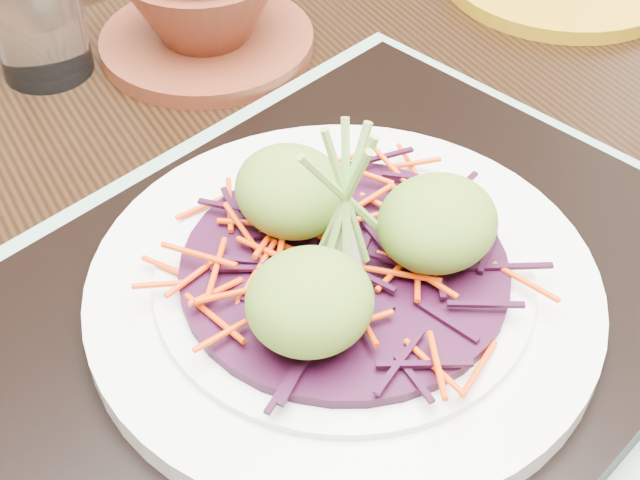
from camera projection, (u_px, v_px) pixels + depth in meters
dining_table at (356, 381)px, 0.60m from camera, size 1.29×0.98×0.74m
placemat at (343, 324)px, 0.50m from camera, size 0.53×0.43×0.00m
serving_tray at (343, 310)px, 0.49m from camera, size 0.46×0.36×0.02m
white_plate at (344, 287)px, 0.48m from camera, size 0.28×0.28×0.02m
cabbage_bed at (344, 269)px, 0.47m from camera, size 0.17×0.17×0.01m
carrot_julienne at (344, 258)px, 0.47m from camera, size 0.21×0.21×0.01m
guacamole_scoops at (346, 236)px, 0.45m from camera, size 0.15×0.13×0.05m
scallion_garnish at (346, 205)px, 0.44m from camera, size 0.06×0.06×0.10m
water_glass at (36, 14)px, 0.66m from camera, size 0.09×0.09×0.10m
terracotta_bowl_set at (204, 13)px, 0.69m from camera, size 0.20×0.20×0.07m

